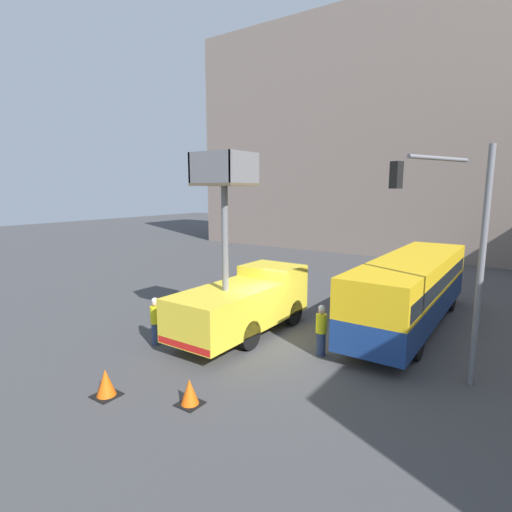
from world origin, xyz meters
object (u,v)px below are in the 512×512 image
Objects in this scene: road_worker_directing at (321,330)px; utility_truck at (244,299)px; traffic_cone_near_truck at (190,393)px; traffic_cone_mid_road at (106,383)px; city_bus at (411,286)px; road_worker_near_truck at (156,321)px; traffic_light_pole at (450,227)px.

utility_truck is at bearing -78.16° from road_worker_directing.
traffic_cone_mid_road is (-2.24, -1.01, 0.03)m from traffic_cone_near_truck.
road_worker_directing reaches higher than traffic_cone_mid_road.
city_bus is 10.46m from road_worker_near_truck.
utility_truck is at bearing -162.70° from road_worker_near_truck.
traffic_light_pole is 3.88× the size of road_worker_near_truck.
road_worker_directing reaches higher than traffic_cone_near_truck.
traffic_light_pole is at bearing 43.30° from traffic_cone_mid_road.
traffic_light_pole reaches higher than road_worker_near_truck.
road_worker_near_truck is at bearing 125.15° from city_bus.
road_worker_directing is at bearing -1.63° from utility_truck.
traffic_light_pole is at bearing 118.19° from road_worker_directing.
city_bus is 6.06× the size of road_worker_near_truck.
traffic_cone_near_truck is (4.03, -2.39, -0.55)m from road_worker_near_truck.
utility_truck reaches higher than traffic_cone_mid_road.
utility_truck reaches higher than road_worker_directing.
city_bus is at bearing 115.80° from traffic_light_pole.
road_worker_near_truck is (-7.27, -7.47, -0.85)m from city_bus.
road_worker_directing is 7.07m from traffic_cone_mid_road.
traffic_light_pole is 9.52× the size of traffic_cone_near_truck.
utility_truck reaches higher than road_worker_near_truck.
road_worker_directing is (5.50, 2.59, 0.01)m from road_worker_near_truck.
traffic_light_pole is at bearing 49.17° from traffic_cone_near_truck.
utility_truck is at bearing 122.09° from city_bus.
city_bus is (5.18, 4.78, 0.27)m from utility_truck.
city_bus reaches higher than road_worker_near_truck.
traffic_cone_near_truck is (1.94, -5.08, -1.13)m from utility_truck.
road_worker_near_truck is at bearing -127.87° from utility_truck.
utility_truck reaches higher than traffic_cone_near_truck.
traffic_cone_mid_road is at bearing -18.35° from road_worker_directing.
utility_truck is 5.55m from traffic_cone_near_truck.
road_worker_near_truck is at bearing 149.31° from traffic_cone_near_truck.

